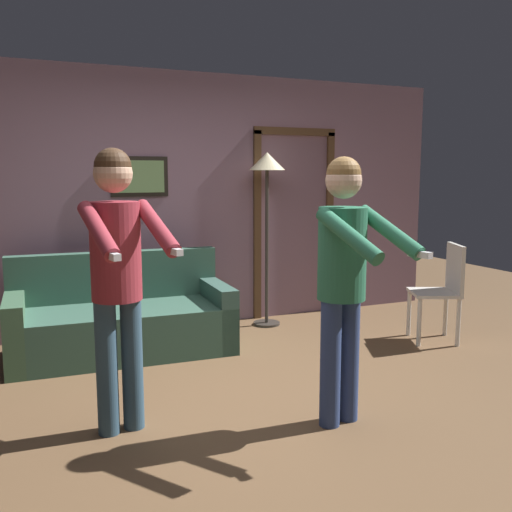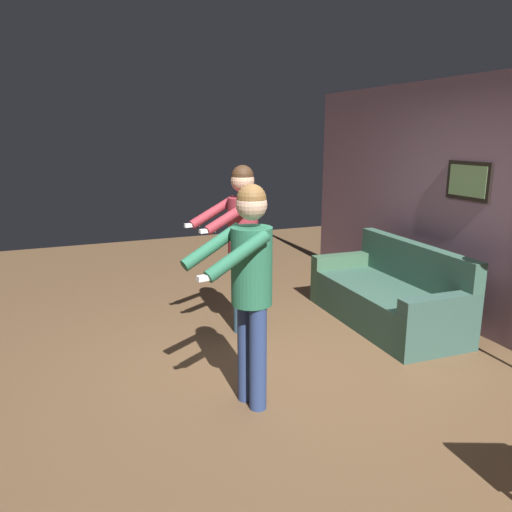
% 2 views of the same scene
% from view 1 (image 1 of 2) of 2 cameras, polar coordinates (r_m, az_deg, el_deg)
% --- Properties ---
extents(ground_plane, '(12.00, 12.00, 0.00)m').
position_cam_1_polar(ground_plane, '(4.01, -0.44, -15.04)').
color(ground_plane, brown).
extents(back_wall_assembly, '(6.40, 0.10, 2.60)m').
position_cam_1_polar(back_wall_assembly, '(5.87, -9.08, 5.36)').
color(back_wall_assembly, slate).
rests_on(back_wall_assembly, ground_plane).
extents(couch, '(1.93, 0.93, 0.87)m').
position_cam_1_polar(couch, '(5.24, -13.31, -6.44)').
color(couch, '#375C4C').
rests_on(couch, ground_plane).
extents(torchiere_lamp, '(0.37, 0.37, 1.80)m').
position_cam_1_polar(torchiere_lamp, '(5.88, 1.11, 7.75)').
color(torchiere_lamp, '#332D28').
rests_on(torchiere_lamp, ground_plane).
extents(person_standing_left, '(0.50, 0.72, 1.73)m').
position_cam_1_polar(person_standing_left, '(3.48, -13.72, -0.74)').
color(person_standing_left, '#304D61').
rests_on(person_standing_left, ground_plane).
extents(person_standing_right, '(0.52, 0.66, 1.69)m').
position_cam_1_polar(person_standing_right, '(3.55, 8.78, -1.01)').
color(person_standing_right, navy).
rests_on(person_standing_right, ground_plane).
extents(dining_chair_distant, '(0.55, 0.55, 0.93)m').
position_cam_1_polar(dining_chair_distant, '(5.68, 18.22, -2.90)').
color(dining_chair_distant, silver).
rests_on(dining_chair_distant, ground_plane).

